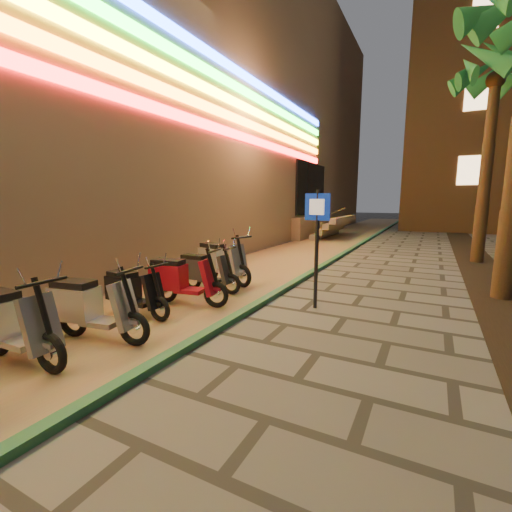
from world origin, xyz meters
The scene contains 12 objects.
ground centered at (0.00, 0.00, 0.00)m, with size 120.00×120.00×0.00m, color #474442.
parking_strip centered at (-2.60, 10.00, 0.01)m, with size 3.40×60.00×0.01m, color #8C7251.
green_curb centered at (-0.90, 10.00, 0.05)m, with size 0.18×60.00×0.10m, color #235D3B.
mall_building centered at (-15.47, 10.02, 7.48)m, with size 24.23×44.00×15.00m.
palm_d centered at (3.60, 12.00, 5.94)m, with size 2.97×3.02×7.16m.
pedestrian_sign centered at (0.16, 4.48, 1.52)m, with size 0.51×0.11×2.34m.
scooter_4 centered at (-2.75, 0.40, 0.53)m, with size 1.73×0.61×1.22m.
scooter_5 centered at (-2.45, 1.36, 0.52)m, with size 1.70×0.72×1.20m.
scooter_6 centered at (-2.76, 2.49, 0.46)m, with size 1.50×0.53×1.06m.
scooter_7 centered at (-2.41, 3.44, 0.53)m, with size 1.72×0.72×1.21m.
scooter_8 centered at (-2.60, 4.52, 0.48)m, with size 1.58×0.55×1.11m.
scooter_9 centered at (-2.77, 5.49, 0.57)m, with size 1.83×0.96×1.30m.
Camera 1 is at (2.15, -1.94, 2.14)m, focal length 24.00 mm.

